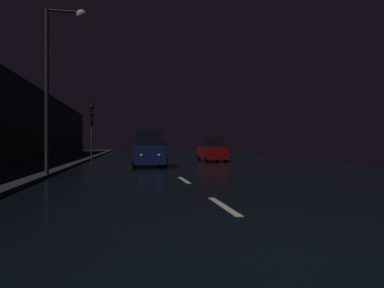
{
  "coord_description": "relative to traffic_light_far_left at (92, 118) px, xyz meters",
  "views": [
    {
      "loc": [
        -2.13,
        -3.96,
        1.43
      ],
      "look_at": [
        2.99,
        21.63,
        1.41
      ],
      "focal_mm": 29.66,
      "sensor_mm": 36.0,
      "label": 1
    }
  ],
  "objects": [
    {
      "name": "car_distant_taillights",
      "position": [
        6.91,
        11.5,
        -2.8
      ],
      "size": [
        1.7,
        3.69,
        1.86
      ],
      "rotation": [
        0.0,
        0.0,
        1.57
      ],
      "color": "black",
      "rests_on": "ground"
    },
    {
      "name": "streetlamp_overhead",
      "position": [
        0.26,
        -14.61,
        1.12
      ],
      "size": [
        1.7,
        0.44,
        7.2
      ],
      "color": "#2D2D30",
      "rests_on": "ground"
    },
    {
      "name": "car_parked_right_far",
      "position": [
        9.83,
        -3.97,
        -2.76
      ],
      "size": [
        1.79,
        3.87,
        1.95
      ],
      "rotation": [
        0.0,
        0.0,
        1.57
      ],
      "color": "maroon",
      "rests_on": "ground"
    },
    {
      "name": "traffic_light_far_left",
      "position": [
        0.0,
        0.0,
        0.0
      ],
      "size": [
        0.34,
        0.47,
        5.01
      ],
      "rotation": [
        0.0,
        0.0,
        -1.47
      ],
      "color": "#38383A",
      "rests_on": "ground"
    },
    {
      "name": "lane_centerline",
      "position": [
        5.31,
        -5.8,
        -3.64
      ],
      "size": [
        0.16,
        36.04,
        0.01
      ],
      "color": "beige",
      "rests_on": "ground"
    },
    {
      "name": "car_approaching_headlights",
      "position": [
        4.39,
        -8.75,
        -2.65
      ],
      "size": [
        2.0,
        4.32,
        2.18
      ],
      "rotation": [
        0.0,
        0.0,
        -1.57
      ],
      "color": "#141E51",
      "rests_on": "ground"
    },
    {
      "name": "sidewalk_left",
      "position": [
        -2.3,
        -0.44,
        -3.57
      ],
      "size": [
        4.4,
        84.0,
        0.15
      ],
      "primitive_type": "cube",
      "color": "#28282B",
      "rests_on": "ground"
    },
    {
      "name": "building_facade_left",
      "position": [
        -4.9,
        -3.94,
        -0.48
      ],
      "size": [
        0.8,
        63.0,
        6.33
      ],
      "primitive_type": "cube",
      "color": "#2D2B28",
      "rests_on": "ground"
    },
    {
      "name": "ground",
      "position": [
        5.31,
        -0.44,
        -3.66
      ],
      "size": [
        27.63,
        84.0,
        0.02
      ],
      "primitive_type": "cube",
      "color": "black"
    }
  ]
}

